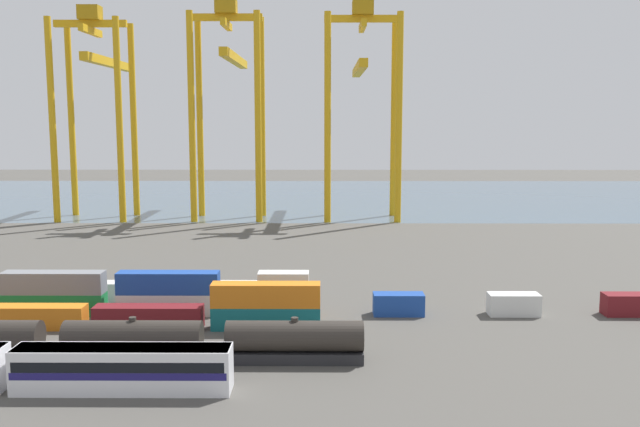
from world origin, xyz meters
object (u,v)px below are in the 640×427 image
passenger_train (9,367)px  shipping_container_13 (398,304)px  shipping_container_11 (284,304)px  gantry_crane_west (97,90)px  gantry_crane_east (361,90)px  gantry_crane_central (229,87)px  freight_tank_row (133,340)px  shipping_container_4 (266,317)px  shipping_container_2 (32,317)px

passenger_train → shipping_container_13: (35.94, 23.64, -0.84)m
shipping_container_11 → gantry_crane_west: gantry_crane_west is taller
passenger_train → gantry_crane_east: gantry_crane_east is taller
shipping_container_13 → gantry_crane_central: gantry_crane_central is taller
freight_tank_row → shipping_container_4: bearing=41.7°
shipping_container_11 → shipping_container_13: size_ratio=1.00×
shipping_container_2 → freight_tank_row: bearing=-36.4°
shipping_container_11 → freight_tank_row: bearing=-129.7°
freight_tank_row → shipping_container_13: (27.30, 16.29, -0.78)m
shipping_container_2 → gantry_crane_central: size_ratio=0.24×
freight_tank_row → gantry_crane_central: 105.05m
shipping_container_2 → gantry_crane_east: (41.53, 90.06, 28.95)m
passenger_train → gantry_crane_central: 112.14m
freight_tank_row → shipping_container_4: (11.91, 10.61, -0.78)m
shipping_container_13 → freight_tank_row: bearing=-149.2°
shipping_container_13 → gantry_crane_central: bearing=110.3°
shipping_container_11 → gantry_crane_central: (-17.60, 84.65, 29.60)m
shipping_container_11 → shipping_container_4: bearing=-106.0°
gantry_crane_west → gantry_crane_central: bearing=0.5°
freight_tank_row → gantry_crane_west: size_ratio=0.90×
shipping_container_2 → gantry_crane_central: bearing=83.5°
passenger_train → gantry_crane_east: (35.80, 108.02, 28.11)m
passenger_train → freight_tank_row: size_ratio=0.86×
gantry_crane_east → shipping_container_13: bearing=-89.9°
gantry_crane_west → gantry_crane_east: size_ratio=0.98×
gantry_crane_east → shipping_container_4: bearing=-99.6°
gantry_crane_west → shipping_container_2: bearing=-76.9°
shipping_container_13 → shipping_container_4: bearing=-159.7°
gantry_crane_west → gantry_crane_east: gantry_crane_east is taller
passenger_train → gantry_crane_west: (-26.64, 108.01, 28.00)m
shipping_container_2 → shipping_container_13: 42.06m
shipping_container_4 → gantry_crane_central: gantry_crane_central is taller
passenger_train → shipping_container_13: bearing=33.3°
passenger_train → shipping_container_2: (-5.73, 17.96, -0.84)m
shipping_container_4 → shipping_container_11: size_ratio=2.00×
shipping_container_4 → gantry_crane_east: (15.24, 90.06, 28.95)m
shipping_container_4 → freight_tank_row: bearing=-138.3°
gantry_crane_east → freight_tank_row: bearing=-105.1°
shipping_container_2 → gantry_crane_west: (-20.92, 90.04, 28.84)m
passenger_train → shipping_container_13: size_ratio=6.32×
shipping_container_13 → gantry_crane_west: 108.93m
shipping_container_2 → shipping_container_13: same height
freight_tank_row → shipping_container_4: 15.97m
shipping_container_13 → gantry_crane_central: (-31.36, 84.65, 29.60)m
passenger_train → shipping_container_11: bearing=46.8°
passenger_train → freight_tank_row: freight_tank_row is taller
shipping_container_2 → shipping_container_11: 28.48m
shipping_container_11 → gantry_crane_central: size_ratio=0.12×
gantry_crane_east → shipping_container_2: bearing=-114.8°
freight_tank_row → gantry_crane_central: bearing=92.3°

